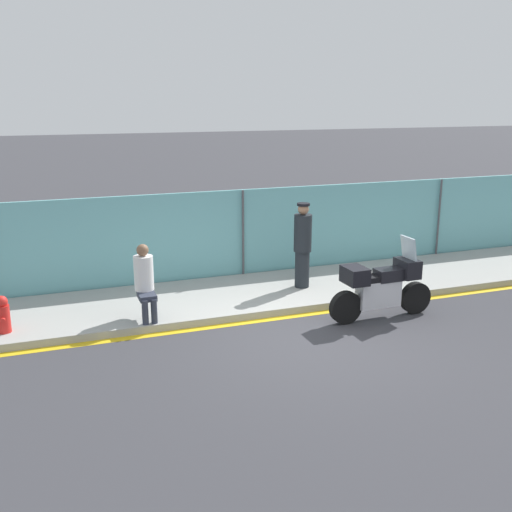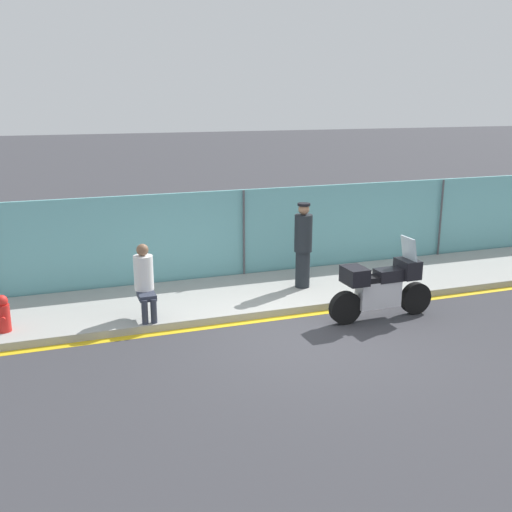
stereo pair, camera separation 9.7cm
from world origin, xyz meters
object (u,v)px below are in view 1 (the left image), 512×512
motorcycle (381,287)px  person_seated_on_curb (145,277)px  fire_hydrant (3,314)px  officer_standing (303,244)px

motorcycle → person_seated_on_curb: motorcycle is taller
motorcycle → fire_hydrant: bearing=167.6°
fire_hydrant → motorcycle: bearing=-11.2°
fire_hydrant → person_seated_on_curb: bearing=-2.1°
motorcycle → person_seated_on_curb: size_ratio=1.58×
officer_standing → person_seated_on_curb: (-3.33, -0.64, -0.17)m
motorcycle → officer_standing: 2.02m
officer_standing → person_seated_on_curb: officer_standing is taller
person_seated_on_curb → fire_hydrant: (-2.35, 0.08, -0.42)m
motorcycle → fire_hydrant: 6.55m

